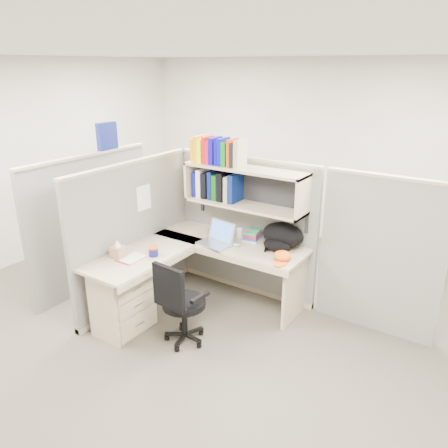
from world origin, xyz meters
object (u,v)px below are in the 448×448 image
Objects in this scene: laptop at (214,234)px; backpack at (280,237)px; desk at (152,285)px; task_chair at (182,315)px; snack_canister at (153,251)px.

backpack is at bearing 34.68° from laptop.
backpack reaches higher than desk.
laptop is at bearing 64.62° from desk.
backpack is 0.52× the size of task_chair.
laptop is at bearing 58.72° from snack_canister.
backpack is 4.54× the size of snack_canister.
laptop is 0.40× the size of task_chair.
laptop reaches higher than desk.
snack_canister is at bearing 111.88° from desk.
desk is 0.52m from task_chair.
task_chair is (0.49, -0.12, -0.13)m from desk.
task_chair is (-0.48, -1.11, -0.55)m from backpack.
backpack is at bearing 66.73° from task_chair.
laptop is (0.32, 0.68, 0.42)m from desk.
backpack reaches higher than snack_canister.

